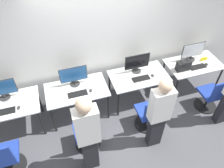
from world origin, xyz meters
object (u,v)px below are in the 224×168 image
at_px(keyboard_far_left, 4,112).
at_px(mouse_right, 153,75).
at_px(mouse_far_left, 19,107).
at_px(mouse_far_right, 207,64).
at_px(monitor_far_left, 1,89).
at_px(person_left, 88,134).
at_px(office_chair_far_left, 6,159).
at_px(person_right, 159,113).
at_px(monitor_right, 137,63).
at_px(monitor_left, 74,76).
at_px(office_chair_right, 149,115).
at_px(keyboard_right, 141,79).
at_px(mouse_left, 91,90).
at_px(office_chair_far_right, 211,96).
at_px(office_chair_left, 87,135).
at_px(keyboard_left, 78,94).
at_px(keyboard_far_right, 198,67).
at_px(handbag, 183,66).
at_px(monitor_far_right, 193,51).

bearing_deg(keyboard_far_left, mouse_right, 1.42).
distance_m(mouse_far_left, mouse_far_right, 3.96).
height_order(monitor_far_left, person_left, person_left).
bearing_deg(office_chair_far_left, person_right, -5.66).
xyz_separation_m(person_left, monitor_right, (1.36, 1.36, -0.01)).
relative_size(monitor_left, office_chair_right, 0.60).
bearing_deg(keyboard_right, mouse_far_right, -0.61).
distance_m(person_left, monitor_right, 1.92).
xyz_separation_m(mouse_left, person_left, (-0.30, -1.09, 0.22)).
relative_size(office_chair_far_left, person_left, 0.52).
bearing_deg(office_chair_far_right, person_right, -164.71).
height_order(office_chair_far_left, person_left, person_left).
bearing_deg(monitor_right, office_chair_far_right, -31.92).
xyz_separation_m(monitor_right, office_chair_right, (-0.08, -0.91, -0.59)).
height_order(monitor_left, person_right, person_right).
bearing_deg(office_chair_left, monitor_right, 36.68).
relative_size(keyboard_far_left, keyboard_left, 1.00).
height_order(keyboard_right, keyboard_far_right, same).
bearing_deg(office_chair_left, mouse_far_right, 14.03).
height_order(monitor_far_left, keyboard_right, monitor_far_left).
bearing_deg(mouse_left, office_chair_right, -32.97).
bearing_deg(person_right, handbag, 43.23).
bearing_deg(mouse_right, office_chair_left, -154.90).
xyz_separation_m(person_left, person_right, (1.23, 0.08, -0.07)).
relative_size(keyboard_far_left, mouse_far_right, 4.10).
bearing_deg(monitor_far_left, mouse_left, -11.48).
bearing_deg(mouse_left, mouse_far_right, 0.10).
bearing_deg(handbag, office_chair_right, -147.65).
height_order(monitor_right, mouse_far_right, monitor_right).
xyz_separation_m(mouse_left, monitor_right, (1.06, 0.27, 0.21)).
xyz_separation_m(keyboard_right, office_chair_far_right, (1.39, -0.61, -0.37)).
bearing_deg(monitor_right, mouse_right, -42.40).
bearing_deg(keyboard_left, mouse_far_left, -179.30).
xyz_separation_m(office_chair_left, monitor_right, (1.33, 0.99, 0.59)).
xyz_separation_m(mouse_far_left, person_left, (1.04, -1.06, 0.22)).
xyz_separation_m(office_chair_far_left, handbag, (3.67, 0.77, 0.47)).
height_order(keyboard_left, office_chair_right, office_chair_right).
xyz_separation_m(monitor_left, person_right, (1.19, -1.29, -0.06)).
relative_size(monitor_left, monitor_far_right, 1.00).
height_order(monitor_left, office_chair_right, monitor_left).
bearing_deg(office_chair_far_right, monitor_far_left, 167.26).
xyz_separation_m(office_chair_far_left, mouse_right, (2.98, 0.78, 0.38)).
bearing_deg(office_chair_far_right, mouse_right, 151.01).
bearing_deg(handbag, monitor_far_right, 35.60).
bearing_deg(mouse_right, office_chair_far_left, -165.32).
relative_size(keyboard_left, person_right, 0.23).
height_order(keyboard_far_right, mouse_far_right, mouse_far_right).
bearing_deg(office_chair_right, keyboard_right, 83.31).
bearing_deg(mouse_far_right, keyboard_far_left, -179.38).
bearing_deg(keyboard_right, monitor_far_right, 10.95).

